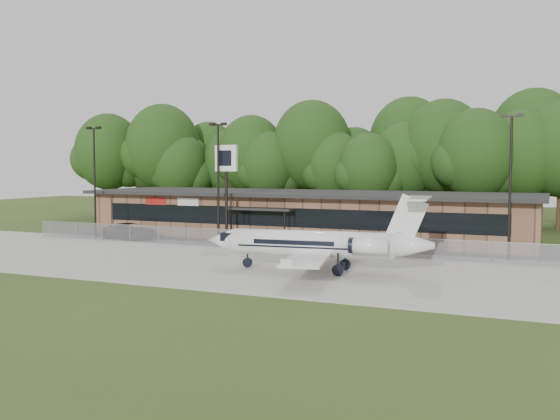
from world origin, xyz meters
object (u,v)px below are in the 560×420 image
at_px(suv, 130,231).
at_px(pole_sign, 226,169).
at_px(terminal, 306,215).
at_px(business_jet, 321,245).

xyz_separation_m(suv, pole_sign, (9.74, 0.26, 5.67)).
height_order(suv, pole_sign, pole_sign).
distance_m(terminal, business_jet, 18.80).
relative_size(terminal, business_jet, 2.80).
distance_m(business_jet, pole_sign, 16.35).
height_order(terminal, business_jet, business_jet).
height_order(terminal, pole_sign, pole_sign).
bearing_deg(terminal, business_jet, -65.94).
distance_m(suv, pole_sign, 11.27).
bearing_deg(suv, pole_sign, -80.03).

